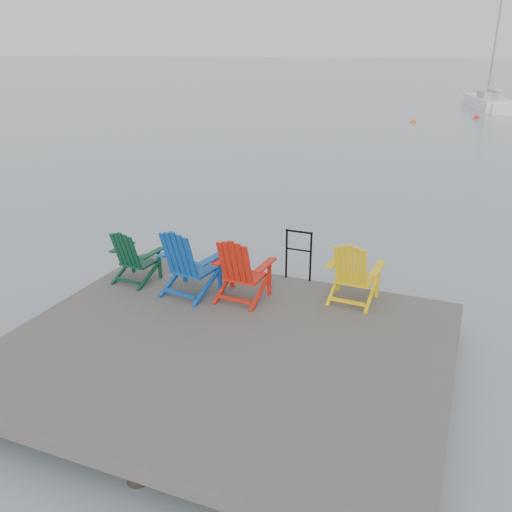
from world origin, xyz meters
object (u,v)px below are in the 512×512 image
at_px(handrail, 299,250).
at_px(chair_blue, 188,261).
at_px(chair_green, 133,256).
at_px(chair_red, 241,268).
at_px(chair_yellow, 353,272).
at_px(buoy_b, 413,122).
at_px(buoy_d, 476,118).
at_px(sailboat_near, 488,103).

relative_size(handrail, chair_blue, 0.78).
relative_size(chair_green, chair_red, 0.88).
xyz_separation_m(chair_green, chair_yellow, (3.67, 0.64, 0.04)).
distance_m(handrail, chair_red, 1.28).
bearing_deg(chair_blue, buoy_b, 96.84).
bearing_deg(buoy_b, buoy_d, 45.47).
relative_size(chair_yellow, buoy_b, 3.03).
xyz_separation_m(chair_blue, chair_red, (0.89, 0.13, -0.03)).
xyz_separation_m(handrail, chair_yellow, (1.08, -0.53, -0.02)).
bearing_deg(sailboat_near, chair_red, -108.82).
xyz_separation_m(chair_yellow, sailboat_near, (1.74, 36.85, -0.67)).
bearing_deg(chair_yellow, buoy_b, 97.34).
relative_size(sailboat_near, buoy_d, 28.67).
height_order(sailboat_near, buoy_d, sailboat_near).
height_order(chair_blue, chair_red, chair_blue).
bearing_deg(buoy_d, chair_red, -95.27).
bearing_deg(buoy_d, buoy_b, -134.53).
height_order(handrail, sailboat_near, sailboat_near).
distance_m(chair_yellow, buoy_b, 26.85).
bearing_deg(chair_blue, chair_red, 15.61).
bearing_deg(buoy_d, chair_green, -98.91).
relative_size(chair_blue, sailboat_near, 0.11).
height_order(sailboat_near, buoy_b, sailboat_near).
bearing_deg(buoy_b, sailboat_near, 68.22).
xyz_separation_m(chair_red, sailboat_near, (3.41, 37.45, -0.69)).
distance_m(buoy_b, buoy_d, 4.97).
height_order(chair_green, buoy_d, chair_green).
bearing_deg(sailboat_near, handrail, -108.06).
relative_size(chair_blue, chair_yellow, 1.10).
height_order(chair_yellow, sailboat_near, sailboat_near).
height_order(chair_green, chair_red, chair_red).
xyz_separation_m(handrail, buoy_d, (2.26, 29.74, -1.04)).
distance_m(handrail, chair_yellow, 1.20).
xyz_separation_m(chair_red, buoy_b, (-0.64, 27.33, -1.04)).
xyz_separation_m(buoy_b, buoy_d, (3.49, 3.54, 0.00)).
xyz_separation_m(chair_blue, buoy_b, (0.25, 27.45, -1.08)).
height_order(chair_blue, buoy_b, chair_blue).
distance_m(sailboat_near, buoy_b, 10.91).
bearing_deg(chair_green, buoy_b, 92.04).
height_order(chair_blue, buoy_d, chair_blue).
distance_m(sailboat_near, buoy_d, 6.61).
height_order(chair_red, buoy_b, chair_red).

